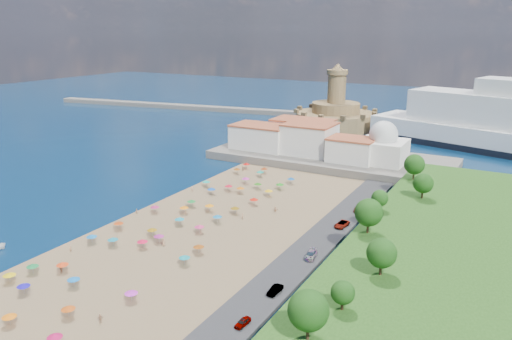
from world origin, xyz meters
The scene contains 11 objects.
ground centered at (0.00, 0.00, 0.00)m, with size 700.00×700.00×0.00m, color #071938.
terrace centered at (10.00, 73.00, 1.50)m, with size 90.00×36.00×3.00m, color #59544C.
jetty centered at (-12.00, 108.00, 1.20)m, with size 18.00×70.00×2.40m, color #59544C.
breakwater centered at (-110.00, 153.00, 1.30)m, with size 200.00×7.00×2.60m, color #59544C.
waterfront_buildings centered at (-3.05, 73.64, 7.88)m, with size 57.00×29.00×11.00m.
domed_building centered at (30.00, 71.00, 8.97)m, with size 16.00×16.00×15.00m.
fortress centered at (-12.00, 138.00, 6.68)m, with size 40.00×40.00×32.40m.
beach_parasols centered at (-1.73, -7.54, 2.15)m, with size 30.61×115.13×2.20m.
beachgoers centered at (-1.77, -6.98, 1.10)m, with size 35.83×104.02×1.83m.
parked_cars centered at (36.00, -2.26, 1.40)m, with size 2.98×66.51×1.44m.
hillside_trees centered at (48.53, -7.65, 10.34)m, with size 14.98×112.53×7.85m.
Camera 1 is at (73.58, -101.55, 49.08)m, focal length 35.00 mm.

